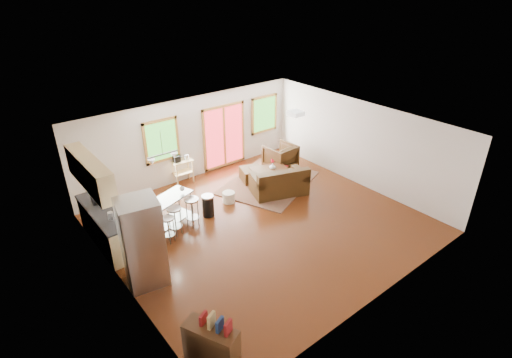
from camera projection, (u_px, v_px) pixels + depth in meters
floor at (263, 224)px, 10.48m from camera, size 7.50×7.00×0.02m
ceiling at (264, 130)px, 9.27m from camera, size 7.50×7.00×0.02m
back_wall at (191, 139)px, 12.30m from camera, size 7.50×0.02×2.60m
left_wall at (116, 236)px, 7.79m from camera, size 0.02×7.00×2.60m
right_wall at (360, 143)px, 11.96m from camera, size 0.02×7.00×2.60m
front_wall at (383, 248)px, 7.45m from camera, size 7.50×0.02×2.60m
window_left at (162, 141)px, 11.62m from camera, size 1.10×0.05×1.30m
french_doors at (224, 136)px, 13.03m from camera, size 1.60×0.05×2.10m
window_right at (264, 114)px, 13.78m from camera, size 1.10×0.05×1.30m
rug at (269, 183)px, 12.47m from camera, size 3.52×3.16×0.03m
loveseat at (280, 183)px, 11.75m from camera, size 1.80×1.37×0.85m
coffee_table at (269, 170)px, 12.41m from camera, size 1.25×0.97×0.44m
armchair at (280, 155)px, 13.22m from camera, size 0.95×0.89×0.93m
ottoman at (252, 175)px, 12.52m from camera, size 0.81×0.81×0.43m
pouf at (229, 197)px, 11.39m from camera, size 0.44×0.44×0.31m
vase at (273, 166)px, 12.39m from camera, size 0.21×0.22×0.34m
book at (282, 164)px, 12.46m from camera, size 0.20×0.09×0.28m
cabinets at (102, 211)px, 9.29m from camera, size 0.64×2.24×2.30m
refrigerator at (143, 242)px, 8.11m from camera, size 0.92×0.90×1.98m
island at (167, 209)px, 9.98m from camera, size 1.51×0.98×0.89m
cup at (182, 188)px, 10.07m from camera, size 0.13×0.11×0.13m
bar_stool_a at (168, 224)px, 9.55m from camera, size 0.43×0.43×0.69m
bar_stool_b at (174, 215)px, 9.80m from camera, size 0.47×0.47×0.77m
bar_stool_c at (192, 206)px, 10.14m from camera, size 0.44×0.44×0.79m
trash_can at (208, 205)px, 10.70m from camera, size 0.40×0.40×0.61m
kitchen_cart at (181, 164)px, 12.21m from camera, size 0.65×0.45×0.95m
bookshelf at (212, 346)px, 6.55m from camera, size 0.71×0.99×1.09m
ceiling_flush at (296, 113)px, 10.61m from camera, size 0.35×0.35×0.12m
pendant_light at (163, 158)px, 9.58m from camera, size 0.80×0.18×0.79m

